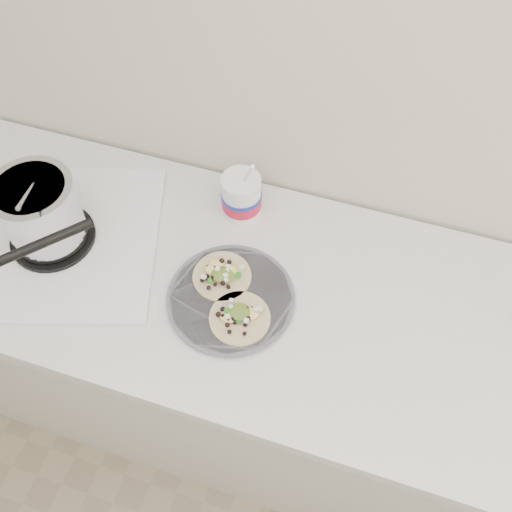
% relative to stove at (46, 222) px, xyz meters
% --- Properties ---
extents(counter, '(2.44, 0.66, 0.90)m').
position_rel_stove_xyz_m(counter, '(0.64, 0.04, -0.53)').
color(counter, silver).
rests_on(counter, ground).
extents(stove, '(0.64, 0.61, 0.25)m').
position_rel_stove_xyz_m(stove, '(0.00, 0.00, 0.00)').
color(stove, silver).
rests_on(stove, counter).
extents(taco_plate, '(0.30, 0.30, 0.04)m').
position_rel_stove_xyz_m(taco_plate, '(0.48, -0.02, -0.07)').
color(taco_plate, '#58585F').
rests_on(taco_plate, counter).
extents(tub, '(0.10, 0.10, 0.23)m').
position_rel_stove_xyz_m(tub, '(0.42, 0.24, -0.01)').
color(tub, white).
rests_on(tub, counter).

